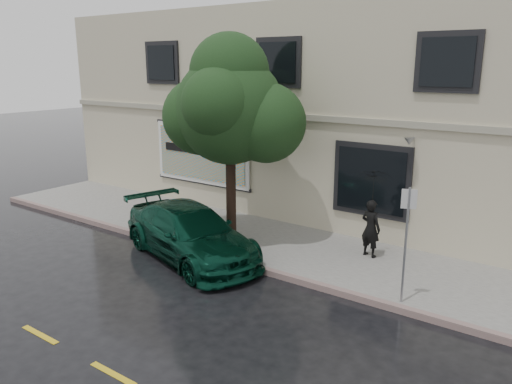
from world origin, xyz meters
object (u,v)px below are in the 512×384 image
Objects in this scene: car at (190,233)px; pedestrian at (371,228)px; street_tree at (230,110)px; fire_hydrant at (165,223)px.

pedestrian is at bearing -39.77° from car.
pedestrian is 0.29× the size of street_tree.
fire_hydrant is (-1.58, 0.60, -0.16)m from car.
street_tree reaches higher than pedestrian.
car is 3.57m from street_tree.
pedestrian reaches higher than fire_hydrant.
pedestrian is at bearing -1.71° from fire_hydrant.
street_tree is at bearing 9.29° from fire_hydrant.
street_tree is at bearing 12.44° from car.
street_tree reaches higher than car.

